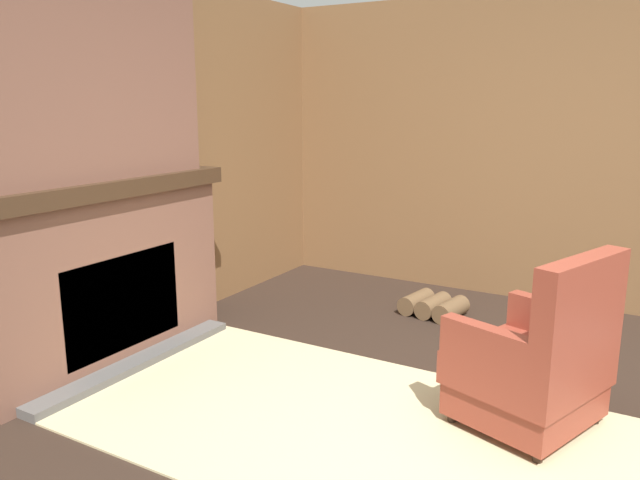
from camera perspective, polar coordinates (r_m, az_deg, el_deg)
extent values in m
plane|color=#2D2119|center=(3.27, 15.64, -19.64)|extent=(14.00, 14.00, 0.00)
cube|color=brown|center=(4.39, -21.58, 6.33)|extent=(0.06, 6.17, 2.61)
cube|color=brown|center=(5.58, 23.92, 7.29)|extent=(6.17, 0.06, 2.61)
cube|color=brown|center=(4.37, -19.09, -3.48)|extent=(0.35, 1.83, 1.12)
cube|color=black|center=(4.31, -17.76, -5.39)|extent=(0.08, 0.95, 0.63)
cube|color=#565451|center=(4.36, -16.32, -10.74)|extent=(0.16, 1.65, 0.06)
cube|color=#3D2819|center=(4.25, -19.68, 4.55)|extent=(0.45, 1.93, 0.11)
cube|color=brown|center=(4.22, -20.44, 14.47)|extent=(0.31, 1.61, 1.36)
cube|color=#C6B789|center=(3.43, 6.84, -17.49)|extent=(3.99, 1.71, 0.01)
cube|color=brown|center=(3.64, 18.23, -13.16)|extent=(0.80, 0.84, 0.24)
cube|color=brown|center=(3.57, 18.40, -10.99)|extent=(0.84, 0.89, 0.18)
cube|color=brown|center=(3.33, 22.69, -6.22)|extent=(0.35, 0.72, 0.57)
cube|color=brown|center=(3.26, 15.42, -9.47)|extent=(0.58, 0.28, 0.20)
cube|color=brown|center=(3.77, 20.83, -6.82)|extent=(0.58, 0.28, 0.20)
cylinder|color=#332319|center=(3.61, 11.98, -15.61)|extent=(0.06, 0.06, 0.06)
cylinder|color=#332319|center=(4.04, 17.09, -12.73)|extent=(0.06, 0.06, 0.06)
cylinder|color=#332319|center=(3.37, 19.27, -18.27)|extent=(0.06, 0.06, 0.06)
cylinder|color=#332319|center=(3.83, 23.78, -14.77)|extent=(0.06, 0.06, 0.06)
cylinder|color=brown|center=(5.30, 8.80, -5.60)|extent=(0.21, 0.38, 0.16)
cylinder|color=brown|center=(5.23, 10.32, -5.92)|extent=(0.21, 0.38, 0.16)
cylinder|color=brown|center=(5.16, 11.89, -6.25)|extent=(0.21, 0.38, 0.16)
ellipsoid|color=#B24C42|center=(4.07, -23.55, 5.34)|extent=(0.10, 0.10, 0.09)
cylinder|color=white|center=(4.06, -23.71, 7.16)|extent=(0.05, 0.05, 0.17)
cube|color=brown|center=(4.76, -13.40, 7.17)|extent=(0.13, 0.25, 0.13)
cube|color=silver|center=(4.71, -12.79, 7.23)|extent=(0.01, 0.04, 0.02)
cylinder|color=gold|center=(4.26, -20.47, 6.92)|extent=(0.07, 0.25, 0.25)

